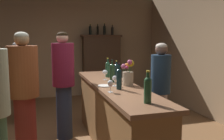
{
  "coord_description": "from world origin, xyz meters",
  "views": [
    {
      "loc": [
        -0.59,
        -3.43,
        1.64
      ],
      "look_at": [
        0.42,
        -0.01,
        1.18
      ],
      "focal_mm": 39.21,
      "sensor_mm": 36.0,
      "label": 1
    }
  ],
  "objects_px": {
    "display_bottle_midright": "(112,30)",
    "bartender": "(160,88)",
    "bar_counter": "(114,117)",
    "wine_glass_rear": "(110,84)",
    "patron_in_grey": "(19,79)",
    "wine_bottle_merlot": "(108,69)",
    "display_bottle_center": "(105,30)",
    "wine_bottle_chardonnay": "(116,71)",
    "cheese_plate": "(105,86)",
    "display_bottle_left": "(90,30)",
    "display_cabinet": "(101,64)",
    "patron_by_cabinet": "(64,81)",
    "wine_bottle_rose": "(112,72)",
    "patron_near_entrance": "(24,92)",
    "display_bottle_midleft": "(98,30)",
    "wine_glass_front": "(105,73)",
    "wine_bottle_malbec": "(119,78)",
    "wine_glass_mid": "(115,79)",
    "flower_arrangement": "(128,74)"
  },
  "relations": [
    {
      "from": "patron_in_grey",
      "to": "bartender",
      "type": "relative_size",
      "value": 1.0
    },
    {
      "from": "wine_bottle_chardonnay",
      "to": "wine_bottle_merlot",
      "type": "bearing_deg",
      "value": 99.06
    },
    {
      "from": "wine_bottle_malbec",
      "to": "wine_bottle_rose",
      "type": "height_order",
      "value": "same"
    },
    {
      "from": "wine_bottle_malbec",
      "to": "wine_glass_rear",
      "type": "height_order",
      "value": "wine_bottle_malbec"
    },
    {
      "from": "display_bottle_midleft",
      "to": "patron_in_grey",
      "type": "xyz_separation_m",
      "value": [
        -1.97,
        -1.78,
        -1.01
      ]
    },
    {
      "from": "display_bottle_left",
      "to": "patron_near_entrance",
      "type": "distance_m",
      "value": 3.81
    },
    {
      "from": "wine_bottle_chardonnay",
      "to": "bartender",
      "type": "distance_m",
      "value": 0.73
    },
    {
      "from": "bar_counter",
      "to": "wine_glass_front",
      "type": "height_order",
      "value": "wine_glass_front"
    },
    {
      "from": "bar_counter",
      "to": "wine_bottle_chardonnay",
      "type": "bearing_deg",
      "value": 67.38
    },
    {
      "from": "wine_bottle_merlot",
      "to": "wine_bottle_rose",
      "type": "height_order",
      "value": "wine_bottle_rose"
    },
    {
      "from": "patron_by_cabinet",
      "to": "cheese_plate",
      "type": "bearing_deg",
      "value": 4.4
    },
    {
      "from": "wine_bottle_rose",
      "to": "bartender",
      "type": "xyz_separation_m",
      "value": [
        0.75,
        -0.13,
        -0.26
      ]
    },
    {
      "from": "patron_by_cabinet",
      "to": "wine_glass_mid",
      "type": "bearing_deg",
      "value": 9.88
    },
    {
      "from": "wine_bottle_rose",
      "to": "display_bottle_left",
      "type": "bearing_deg",
      "value": 84.29
    },
    {
      "from": "wine_bottle_chardonnay",
      "to": "wine_bottle_rose",
      "type": "relative_size",
      "value": 0.91
    },
    {
      "from": "display_bottle_midleft",
      "to": "bartender",
      "type": "bearing_deg",
      "value": -86.31
    },
    {
      "from": "bartender",
      "to": "wine_bottle_merlot",
      "type": "bearing_deg",
      "value": -31.43
    },
    {
      "from": "wine_bottle_malbec",
      "to": "wine_bottle_merlot",
      "type": "bearing_deg",
      "value": 82.72
    },
    {
      "from": "wine_bottle_merlot",
      "to": "patron_in_grey",
      "type": "distance_m",
      "value": 1.8
    },
    {
      "from": "wine_bottle_malbec",
      "to": "wine_glass_front",
      "type": "relative_size",
      "value": 2.12
    },
    {
      "from": "wine_bottle_chardonnay",
      "to": "patron_near_entrance",
      "type": "xyz_separation_m",
      "value": [
        -1.37,
        -0.29,
        -0.19
      ]
    },
    {
      "from": "display_cabinet",
      "to": "wine_bottle_chardonnay",
      "type": "distance_m",
      "value": 3.11
    },
    {
      "from": "wine_bottle_rose",
      "to": "display_bottle_midleft",
      "type": "bearing_deg",
      "value": 80.6
    },
    {
      "from": "display_cabinet",
      "to": "wine_bottle_merlot",
      "type": "height_order",
      "value": "display_cabinet"
    },
    {
      "from": "display_bottle_center",
      "to": "display_bottle_midright",
      "type": "distance_m",
      "value": 0.23
    },
    {
      "from": "wine_glass_rear",
      "to": "display_bottle_center",
      "type": "xyz_separation_m",
      "value": [
        0.95,
        3.89,
        0.79
      ]
    },
    {
      "from": "display_cabinet",
      "to": "display_bottle_center",
      "type": "xyz_separation_m",
      "value": [
        0.1,
        0.0,
        0.98
      ]
    },
    {
      "from": "bar_counter",
      "to": "wine_glass_rear",
      "type": "distance_m",
      "value": 0.8
    },
    {
      "from": "wine_bottle_rose",
      "to": "wine_glass_rear",
      "type": "relative_size",
      "value": 2.24
    },
    {
      "from": "display_bottle_midright",
      "to": "bartender",
      "type": "height_order",
      "value": "display_bottle_midright"
    },
    {
      "from": "wine_bottle_rose",
      "to": "display_bottle_left",
      "type": "distance_m",
      "value": 3.31
    },
    {
      "from": "display_cabinet",
      "to": "cheese_plate",
      "type": "relative_size",
      "value": 9.33
    },
    {
      "from": "wine_glass_front",
      "to": "patron_in_grey",
      "type": "distance_m",
      "value": 1.86
    },
    {
      "from": "wine_bottle_malbec",
      "to": "wine_glass_rear",
      "type": "xyz_separation_m",
      "value": [
        -0.16,
        -0.14,
        -0.04
      ]
    },
    {
      "from": "bar_counter",
      "to": "wine_glass_rear",
      "type": "xyz_separation_m",
      "value": [
        -0.2,
        -0.5,
        0.59
      ]
    },
    {
      "from": "patron_in_grey",
      "to": "display_cabinet",
      "type": "bearing_deg",
      "value": 97.35
    },
    {
      "from": "display_cabinet",
      "to": "patron_by_cabinet",
      "type": "height_order",
      "value": "patron_by_cabinet"
    },
    {
      "from": "patron_in_grey",
      "to": "bar_counter",
      "type": "bearing_deg",
      "value": 8.1
    },
    {
      "from": "wine_bottle_merlot",
      "to": "display_bottle_center",
      "type": "distance_m",
      "value": 2.91
    },
    {
      "from": "wine_glass_mid",
      "to": "display_bottle_midleft",
      "type": "distance_m",
      "value": 3.66
    },
    {
      "from": "display_cabinet",
      "to": "patron_by_cabinet",
      "type": "xyz_separation_m",
      "value": [
        -1.32,
        -2.76,
        0.05
      ]
    },
    {
      "from": "wine_bottle_chardonnay",
      "to": "wine_glass_rear",
      "type": "bearing_deg",
      "value": -112.24
    },
    {
      "from": "display_bottle_midleft",
      "to": "display_bottle_midright",
      "type": "xyz_separation_m",
      "value": [
        0.42,
        0.0,
        -0.01
      ]
    },
    {
      "from": "display_bottle_center",
      "to": "flower_arrangement",
      "type": "bearing_deg",
      "value": -99.47
    },
    {
      "from": "display_bottle_left",
      "to": "display_bottle_center",
      "type": "bearing_deg",
      "value": 0.0
    },
    {
      "from": "display_cabinet",
      "to": "patron_near_entrance",
      "type": "height_order",
      "value": "display_cabinet"
    },
    {
      "from": "cheese_plate",
      "to": "display_bottle_midright",
      "type": "height_order",
      "value": "display_bottle_midright"
    },
    {
      "from": "wine_bottle_malbec",
      "to": "wine_bottle_rose",
      "type": "relative_size",
      "value": 1.0
    },
    {
      "from": "display_bottle_midleft",
      "to": "patron_by_cabinet",
      "type": "bearing_deg",
      "value": -113.8
    },
    {
      "from": "wine_bottle_merlot",
      "to": "wine_glass_rear",
      "type": "bearing_deg",
      "value": -103.95
    }
  ]
}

